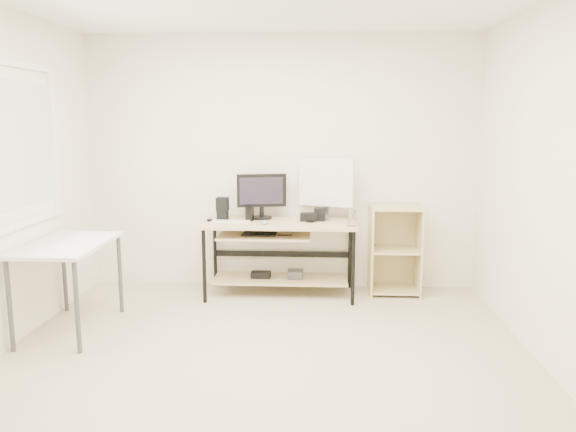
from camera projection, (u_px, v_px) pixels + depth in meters
The scene contains 16 objects.
room at pixel (244, 183), 3.86m from camera, with size 4.01×4.01×2.62m.
desk at pixel (278, 242), 5.58m from camera, with size 1.50×0.65×0.75m.
side_table at pixel (67, 252), 4.61m from camera, with size 0.60×1.00×0.75m.
shelf_unit at pixel (394, 249), 5.69m from camera, with size 0.50×0.40×0.90m.
black_monitor at pixel (262, 193), 5.66m from camera, with size 0.50×0.21×0.46m.
white_imac at pixel (326, 184), 5.65m from camera, with size 0.56×0.24×0.61m.
keyboard at pixel (231, 221), 5.52m from camera, with size 0.38×0.11×0.01m, color silver.
mouse at pixel (265, 222), 5.42m from camera, with size 0.07×0.11×0.04m, color #B1B1B6.
center_speaker at pixel (309, 217), 5.56m from camera, with size 0.17×0.08×0.08m, color black.
speaker_left at pixel (223, 208), 5.63m from camera, with size 0.12×0.12×0.23m.
speaker_right at pixel (320, 214), 5.59m from camera, with size 0.11×0.11×0.13m, color black.
audio_controller at pixel (250, 213), 5.58m from camera, with size 0.07×0.05×0.15m, color black.
volume_puck at pixel (210, 220), 5.56m from camera, with size 0.06×0.06×0.02m, color black.
smartphone at pixel (312, 221), 5.54m from camera, with size 0.07×0.13×0.01m, color black.
coaster at pixel (352, 226), 5.31m from camera, with size 0.09×0.09×0.01m, color #9A6845.
drinking_glass at pixel (352, 218), 5.29m from camera, with size 0.07×0.07×0.14m, color white.
Camera 1 is at (0.38, -3.78, 1.75)m, focal length 35.00 mm.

